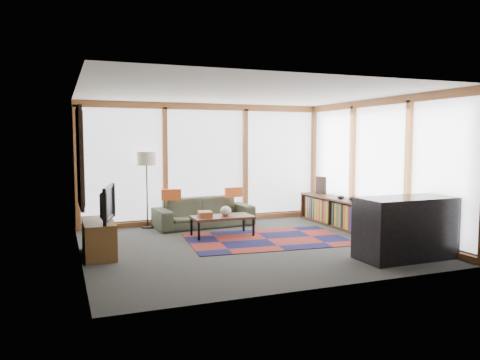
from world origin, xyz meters
name	(u,v)px	position (x,y,z in m)	size (l,w,h in m)	color
ground	(248,245)	(0.00, 0.00, 0.00)	(5.50, 5.50, 0.00)	#282926
room_envelope	(262,155)	(0.49, 0.56, 1.54)	(5.52, 5.02, 2.62)	#3E372F
rug	(267,239)	(0.49, 0.29, 0.01)	(2.86, 1.84, 0.01)	maroon
sofa	(204,212)	(-0.21, 1.95, 0.30)	(2.05, 0.80, 0.60)	#303326
pillow_left	(171,195)	(-0.91, 1.91, 0.71)	(0.40, 0.12, 0.22)	#D25522
pillow_right	(234,192)	(0.44, 1.91, 0.70)	(0.37, 0.11, 0.20)	#D25522
floor_lamp	(147,190)	(-1.34, 2.24, 0.79)	(0.40, 0.40, 1.57)	#2F2018
coffee_table	(222,226)	(-0.17, 0.88, 0.19)	(1.15, 0.57, 0.38)	#342113
book_stack	(205,214)	(-0.50, 0.92, 0.43)	(0.24, 0.30, 0.10)	#99512B
vase	(226,211)	(-0.10, 0.89, 0.47)	(0.21, 0.21, 0.18)	beige
bookshelf	(337,212)	(2.43, 1.00, 0.30)	(0.43, 2.38, 0.60)	#342113
bowl_a	(354,199)	(2.45, 0.43, 0.65)	(0.21, 0.21, 0.11)	black
bowl_b	(341,197)	(2.40, 0.81, 0.63)	(0.15, 0.15, 0.08)	black
shelf_picture	(321,185)	(2.51, 1.78, 0.79)	(0.04, 0.30, 0.39)	black
tv_console	(99,238)	(-2.47, 0.20, 0.28)	(0.46, 1.11, 0.55)	brown
television	(103,203)	(-2.40, 0.15, 0.83)	(0.97, 0.13, 0.56)	black
bar_counter	(406,228)	(1.91, -1.70, 0.47)	(1.49, 0.70, 0.95)	black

